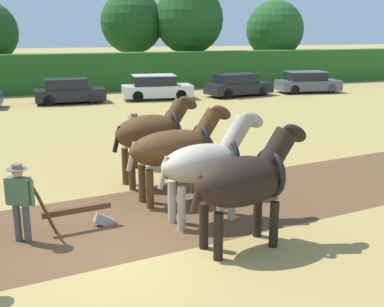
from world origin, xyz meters
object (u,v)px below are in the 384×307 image
object	(u,v)px
draft_horse_lead_right	(207,162)
tree_far_right	(275,30)
draft_horse_trail_right	(153,132)
farmer_at_plow	(20,197)
tree_right	(189,20)
draft_horse_lead_left	(245,180)
parked_car_center_right	(156,88)
draft_horse_trail_left	(177,147)
parked_car_far_right	(307,82)
farmer_beside_team	(135,136)
parked_car_right	(238,85)
plow	(84,215)
tree_center_right	(132,23)
parked_car_center	(69,91)

from	to	relation	value
draft_horse_lead_right	tree_far_right	bearing A→B (deg)	51.14
draft_horse_lead_right	draft_horse_trail_right	xyz separation A→B (m)	(-0.39, 3.02, 0.10)
tree_far_right	farmer_at_plow	world-z (taller)	tree_far_right
tree_right	draft_horse_lead_left	distance (m)	31.39
draft_horse_lead_left	parked_car_center_right	world-z (taller)	draft_horse_lead_left
tree_far_right	draft_horse_trail_right	size ratio (longest dim) A/B	2.61
draft_horse_lead_left	parked_car_center_right	xyz separation A→B (m)	(4.23, 20.89, -0.63)
draft_horse_trail_left	parked_car_center_right	distance (m)	18.46
tree_right	farmer_at_plow	distance (m)	31.35
draft_horse_lead_left	draft_horse_lead_right	bearing A→B (deg)	89.60
draft_horse_trail_right	parked_car_far_right	bearing A→B (deg)	39.14
farmer_at_plow	draft_horse_lead_right	bearing A→B (deg)	-61.37
draft_horse_lead_right	farmer_beside_team	distance (m)	4.82
tree_right	tree_far_right	bearing A→B (deg)	1.77
tree_right	farmer_beside_team	size ratio (longest dim) A/B	4.60
parked_car_right	parked_car_far_right	xyz separation A→B (m)	(5.29, 0.07, -0.01)
draft_horse_lead_right	plow	bearing A→B (deg)	163.61
tree_center_right	draft_horse_lead_left	xyz separation A→B (m)	(-5.28, -31.34, -3.42)
farmer_beside_team	parked_car_far_right	size ratio (longest dim) A/B	0.38
draft_horse_trail_right	parked_car_center	size ratio (longest dim) A/B	0.64
tree_right	draft_horse_trail_left	world-z (taller)	tree_right
draft_horse_trail_right	parked_car_center	distance (m)	16.57
tree_right	parked_car_right	distance (m)	10.06
parked_car_far_right	draft_horse_lead_left	bearing A→B (deg)	-117.03
tree_right	farmer_beside_team	bearing A→B (deg)	-113.61
tree_far_right	parked_car_right	xyz separation A→B (m)	(-7.86, -9.34, -3.53)
farmer_at_plow	draft_horse_trail_right	bearing A→B (deg)	-19.58
draft_horse_lead_left	plow	distance (m)	3.60
draft_horse_trail_right	parked_car_center_right	xyz separation A→B (m)	(4.79, 16.35, -0.72)
tree_right	parked_car_right	world-z (taller)	tree_right
draft_horse_trail_left	parked_car_center_right	world-z (taller)	draft_horse_trail_left
draft_horse_trail_right	plow	world-z (taller)	draft_horse_trail_right
plow	parked_car_center_right	world-z (taller)	parked_car_center_right
parked_car_center	plow	bearing A→B (deg)	-93.67
tree_right	parked_car_center_right	distance (m)	11.13
tree_center_right	tree_far_right	size ratio (longest dim) A/B	1.09
plow	parked_car_far_right	bearing A→B (deg)	39.48
farmer_beside_team	draft_horse_trail_left	bearing A→B (deg)	-70.86
tree_center_right	draft_horse_trail_right	bearing A→B (deg)	-102.29
farmer_at_plow	parked_car_center	bearing A→B (deg)	22.94
tree_center_right	draft_horse_trail_right	distance (m)	27.63
tree_right	farmer_at_plow	bearing A→B (deg)	-116.03
draft_horse_lead_left	farmer_beside_team	size ratio (longest dim) A/B	1.57
draft_horse_trail_left	parked_car_far_right	bearing A→B (deg)	42.06
tree_far_right	draft_horse_trail_right	bearing A→B (deg)	-125.49
farmer_at_plow	tree_far_right	bearing A→B (deg)	-5.60
draft_horse_trail_left	parked_car_center_right	xyz separation A→B (m)	(4.59, 17.86, -0.62)
draft_horse_trail_left	draft_horse_trail_right	world-z (taller)	draft_horse_trail_right
draft_horse_lead_left	draft_horse_lead_right	xyz separation A→B (m)	(-0.17, 1.51, -0.02)
tree_far_right	parked_car_center	size ratio (longest dim) A/B	1.66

